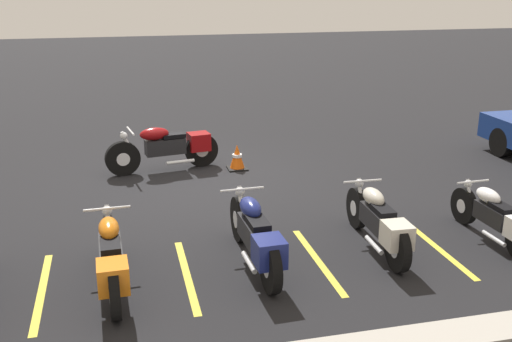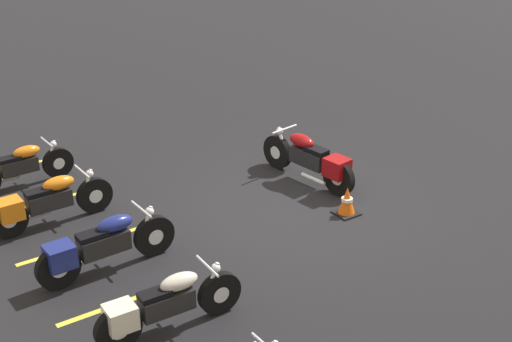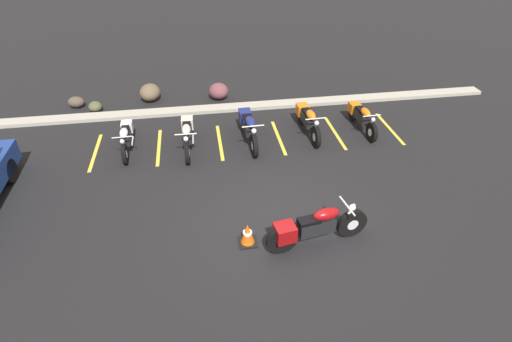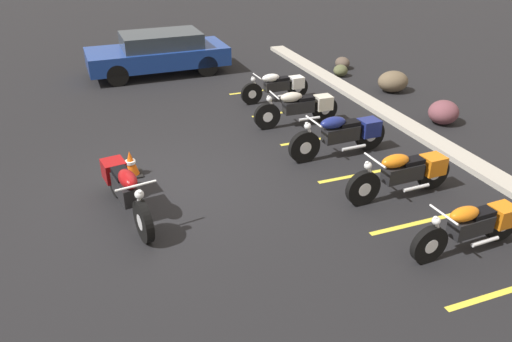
{
  "view_description": "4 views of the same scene",
  "coord_description": "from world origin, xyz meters",
  "px_view_note": "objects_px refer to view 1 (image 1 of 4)",
  "views": [
    {
      "loc": [
        1.55,
        11.0,
        3.79
      ],
      "look_at": [
        -0.48,
        2.52,
        0.95
      ],
      "focal_mm": 42.0,
      "sensor_mm": 36.0,
      "label": 1
    },
    {
      "loc": [
        -9.18,
        7.04,
        6.1
      ],
      "look_at": [
        0.1,
        0.81,
        0.84
      ],
      "focal_mm": 50.0,
      "sensor_mm": 36.0,
      "label": 2
    },
    {
      "loc": [
        -1.61,
        -6.73,
        6.31
      ],
      "look_at": [
        -0.39,
        0.95,
        0.85
      ],
      "focal_mm": 28.0,
      "sensor_mm": 36.0,
      "label": 3
    },
    {
      "loc": [
        8.21,
        -1.31,
        4.68
      ],
      "look_at": [
        0.76,
        1.51,
        0.48
      ],
      "focal_mm": 35.0,
      "sensor_mm": 36.0,
      "label": 4
    }
  ],
  "objects_px": {
    "parked_bike_2": "(256,235)",
    "parked_bike_3": "(111,257)",
    "motorcycle_maroon_featured": "(169,147)",
    "parked_bike_1": "(379,221)",
    "parked_bike_0": "(496,217)",
    "traffic_cone": "(237,158)"
  },
  "relations": [
    {
      "from": "motorcycle_maroon_featured",
      "to": "traffic_cone",
      "type": "distance_m",
      "value": 1.41
    },
    {
      "from": "motorcycle_maroon_featured",
      "to": "traffic_cone",
      "type": "height_order",
      "value": "motorcycle_maroon_featured"
    },
    {
      "from": "motorcycle_maroon_featured",
      "to": "parked_bike_3",
      "type": "height_order",
      "value": "motorcycle_maroon_featured"
    },
    {
      "from": "parked_bike_0",
      "to": "traffic_cone",
      "type": "xyz_separation_m",
      "value": [
        2.98,
        -4.42,
        -0.17
      ]
    },
    {
      "from": "parked_bike_0",
      "to": "parked_bike_2",
      "type": "distance_m",
      "value": 3.63
    },
    {
      "from": "motorcycle_maroon_featured",
      "to": "parked_bike_1",
      "type": "relative_size",
      "value": 1.08
    },
    {
      "from": "parked_bike_3",
      "to": "traffic_cone",
      "type": "height_order",
      "value": "parked_bike_3"
    },
    {
      "from": "motorcycle_maroon_featured",
      "to": "parked_bike_2",
      "type": "height_order",
      "value": "motorcycle_maroon_featured"
    },
    {
      "from": "parked_bike_1",
      "to": "traffic_cone",
      "type": "bearing_deg",
      "value": 17.38
    },
    {
      "from": "parked_bike_0",
      "to": "parked_bike_1",
      "type": "relative_size",
      "value": 0.91
    },
    {
      "from": "motorcycle_maroon_featured",
      "to": "parked_bike_0",
      "type": "bearing_deg",
      "value": 123.99
    },
    {
      "from": "parked_bike_0",
      "to": "parked_bike_3",
      "type": "height_order",
      "value": "parked_bike_3"
    },
    {
      "from": "parked_bike_1",
      "to": "parked_bike_2",
      "type": "distance_m",
      "value": 1.85
    },
    {
      "from": "traffic_cone",
      "to": "parked_bike_2",
      "type": "bearing_deg",
      "value": 81.52
    },
    {
      "from": "parked_bike_2",
      "to": "parked_bike_3",
      "type": "distance_m",
      "value": 1.91
    },
    {
      "from": "parked_bike_2",
      "to": "parked_bike_0",
      "type": "bearing_deg",
      "value": -93.05
    },
    {
      "from": "motorcycle_maroon_featured",
      "to": "parked_bike_3",
      "type": "bearing_deg",
      "value": 67.34
    },
    {
      "from": "parked_bike_1",
      "to": "parked_bike_3",
      "type": "xyz_separation_m",
      "value": [
        3.74,
        0.31,
        0.01
      ]
    },
    {
      "from": "motorcycle_maroon_featured",
      "to": "parked_bike_1",
      "type": "bearing_deg",
      "value": 110.76
    },
    {
      "from": "parked_bike_0",
      "to": "traffic_cone",
      "type": "bearing_deg",
      "value": 32.06
    },
    {
      "from": "motorcycle_maroon_featured",
      "to": "parked_bike_0",
      "type": "distance_m",
      "value": 6.39
    },
    {
      "from": "parked_bike_0",
      "to": "motorcycle_maroon_featured",
      "type": "bearing_deg",
      "value": 40.94
    }
  ]
}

